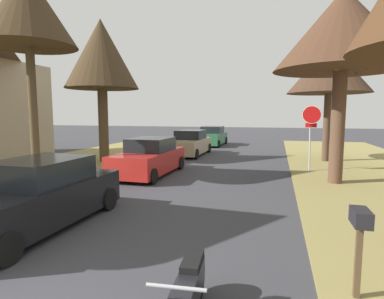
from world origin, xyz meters
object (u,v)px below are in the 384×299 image
(street_tree_right_far, at_px, (329,69))
(parked_sedan_tan, at_px, (190,144))
(street_tree_left_mid_a, at_px, (27,9))
(parked_sedan_green, at_px, (212,137))
(parked_motorcycle, at_px, (189,295))
(parked_sedan_red, at_px, (149,158))
(curbside_mailbox, at_px, (360,228))
(street_tree_right_mid_b, at_px, (343,31))
(street_tree_left_mid_b, at_px, (101,55))
(parked_sedan_black, at_px, (37,196))
(stop_sign_far, at_px, (311,124))

(street_tree_right_far, height_order, parked_sedan_tan, street_tree_right_far)
(street_tree_left_mid_a, xyz_separation_m, parked_sedan_green, (3.43, 15.86, -5.56))
(street_tree_left_mid_a, xyz_separation_m, parked_motorcycle, (7.70, -6.25, -5.80))
(street_tree_right_far, xyz_separation_m, parked_sedan_red, (-7.85, -5.90, -4.23))
(parked_motorcycle, relative_size, curbside_mailbox, 1.62)
(street_tree_right_mid_b, xyz_separation_m, parked_sedan_red, (-7.42, -0.14, -4.81))
(street_tree_right_far, bearing_deg, curbside_mailbox, -95.98)
(street_tree_right_far, bearing_deg, street_tree_right_mid_b, -94.28)
(street_tree_left_mid_b, relative_size, parked_sedan_red, 1.69)
(parked_sedan_green, bearing_deg, street_tree_right_mid_b, -60.38)
(street_tree_right_mid_b, height_order, parked_sedan_tan, street_tree_right_mid_b)
(parked_sedan_tan, bearing_deg, parked_motorcycle, -74.40)
(parked_sedan_black, distance_m, parked_sedan_green, 19.61)
(street_tree_right_mid_b, relative_size, parked_sedan_green, 1.57)
(parked_sedan_green, bearing_deg, parked_sedan_tan, -91.21)
(stop_sign_far, distance_m, parked_motorcycle, 11.87)
(stop_sign_far, relative_size, parked_motorcycle, 1.43)
(street_tree_left_mid_b, height_order, parked_sedan_black, street_tree_left_mid_b)
(parked_sedan_tan, bearing_deg, street_tree_left_mid_b, -132.17)
(parked_sedan_black, bearing_deg, street_tree_right_far, 57.68)
(curbside_mailbox, bearing_deg, street_tree_left_mid_b, 134.36)
(street_tree_left_mid_b, relative_size, parked_sedan_black, 1.69)
(stop_sign_far, distance_m, parked_sedan_green, 12.60)
(street_tree_right_far, bearing_deg, street_tree_left_mid_b, -164.30)
(street_tree_right_far, bearing_deg, parked_sedan_red, -143.10)
(street_tree_left_mid_a, distance_m, parked_sedan_red, 7.07)
(stop_sign_far, xyz_separation_m, street_tree_right_mid_b, (0.69, -2.34, 3.38))
(street_tree_left_mid_b, height_order, curbside_mailbox, street_tree_left_mid_b)
(street_tree_right_mid_b, xyz_separation_m, street_tree_left_mid_a, (-10.79, -2.92, 0.75))
(parked_sedan_black, height_order, parked_motorcycle, parked_sedan_black)
(street_tree_left_mid_b, bearing_deg, parked_sedan_red, -34.99)
(parked_sedan_red, distance_m, curbside_mailbox, 10.09)
(parked_motorcycle, bearing_deg, street_tree_right_mid_b, 71.36)
(stop_sign_far, relative_size, street_tree_right_mid_b, 0.42)
(parked_sedan_red, height_order, parked_sedan_tan, same)
(stop_sign_far, relative_size, street_tree_left_mid_b, 0.39)
(street_tree_left_mid_a, relative_size, curbside_mailbox, 6.00)
(street_tree_right_mid_b, bearing_deg, stop_sign_far, 106.54)
(parked_sedan_black, bearing_deg, parked_sedan_tan, 90.23)
(street_tree_right_far, distance_m, parked_sedan_green, 11.40)
(parked_motorcycle, bearing_deg, street_tree_left_mid_b, 124.74)
(street_tree_left_mid_a, distance_m, parked_sedan_green, 17.15)
(parked_sedan_green, bearing_deg, street_tree_left_mid_b, -110.13)
(street_tree_right_far, distance_m, curbside_mailbox, 14.29)
(street_tree_right_mid_b, height_order, parked_sedan_red, street_tree_right_mid_b)
(curbside_mailbox, bearing_deg, parked_sedan_red, 129.54)
(parked_sedan_red, bearing_deg, parked_sedan_tan, 90.58)
(parked_sedan_black, relative_size, parked_sedan_red, 1.00)
(parked_sedan_black, bearing_deg, parked_sedan_red, 89.86)
(parked_sedan_red, relative_size, parked_sedan_green, 1.00)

